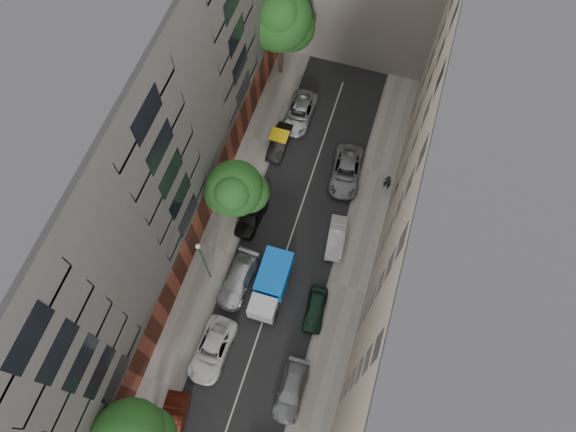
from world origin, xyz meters
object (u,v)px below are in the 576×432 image
at_px(car_left_1, 172,425).
at_px(lamp_post, 203,258).
at_px(car_left_5, 280,142).
at_px(tree_far, 280,21).
at_px(tree_mid, 236,191).
at_px(car_right_2, 315,309).
at_px(car_right_1, 291,391).
at_px(pedestrian, 387,182).
at_px(tarp_truck, 271,284).
at_px(car_right_4, 346,171).
at_px(car_left_3, 238,280).
at_px(car_left_6, 300,113).
at_px(car_right_3, 336,238).
at_px(car_left_4, 252,216).
at_px(car_left_2, 212,350).

relative_size(car_left_1, lamp_post, 0.69).
xyz_separation_m(car_left_5, tree_far, (-2.42, 8.04, 5.91)).
distance_m(car_left_1, tree_mid, 17.12).
xyz_separation_m(car_right_2, tree_mid, (-8.10, 5.79, 4.25)).
height_order(car_right_1, pedestrian, pedestrian).
relative_size(tree_mid, tree_far, 0.74).
relative_size(tarp_truck, car_right_4, 1.00).
distance_m(car_right_4, tree_far, 14.04).
relative_size(car_left_1, pedestrian, 2.43).
xyz_separation_m(car_left_3, lamp_post, (-2.29, -0.19, 3.41)).
xyz_separation_m(tarp_truck, car_left_6, (-2.66, 16.55, -0.65)).
relative_size(car_left_1, car_right_4, 0.83).
height_order(car_left_1, car_right_3, car_left_1).
relative_size(car_right_2, pedestrian, 2.03).
height_order(car_left_3, car_right_3, car_left_3).
bearing_deg(car_left_3, car_left_1, -90.37).
relative_size(car_left_1, car_right_2, 1.20).
bearing_deg(car_left_4, pedestrian, 37.28).
relative_size(car_left_5, lamp_post, 0.63).
xyz_separation_m(car_right_1, tree_mid, (-8.10, 11.99, 4.23)).
distance_m(car_left_4, pedestrian, 11.79).
bearing_deg(car_left_5, tree_mid, -96.77).
distance_m(car_left_2, tree_far, 27.66).
height_order(car_right_1, car_right_3, car_right_1).
bearing_deg(car_left_6, car_right_3, -59.27).
distance_m(car_left_6, car_right_3, 12.73).
xyz_separation_m(car_left_6, tree_mid, (-1.70, -11.41, 4.17)).
xyz_separation_m(car_left_5, car_right_4, (6.40, -1.20, 0.08)).
relative_size(car_right_1, car_right_2, 1.21).
xyz_separation_m(car_left_2, car_left_6, (0.00, 22.40, 0.01)).
xyz_separation_m(tarp_truck, car_right_4, (2.94, 11.75, -0.62)).
height_order(car_left_4, car_right_4, car_right_4).
height_order(car_left_5, car_right_4, car_right_4).
bearing_deg(lamp_post, tarp_truck, 5.13).
bearing_deg(car_left_3, car_right_1, -42.17).
distance_m(car_left_3, pedestrian, 15.00).
relative_size(car_left_1, car_right_1, 0.99).
distance_m(car_right_2, tree_far, 24.41).
height_order(car_left_6, pedestrian, pedestrian).
distance_m(tarp_truck, tree_far, 22.41).
height_order(tree_far, pedestrian, tree_far).
bearing_deg(car_right_1, car_right_3, 88.75).
bearing_deg(car_left_6, car_left_5, -101.99).
bearing_deg(car_right_2, car_left_3, 172.12).
height_order(car_left_4, car_right_2, car_left_4).
bearing_deg(lamp_post, car_left_1, -82.31).
xyz_separation_m(lamp_post, pedestrian, (11.49, 12.03, -3.06)).
bearing_deg(car_right_3, car_left_4, 175.40).
bearing_deg(car_right_4, car_left_1, -110.89).
relative_size(car_left_5, pedestrian, 2.20).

